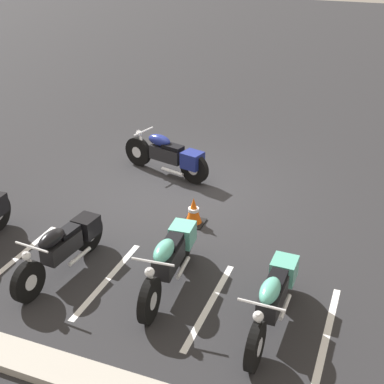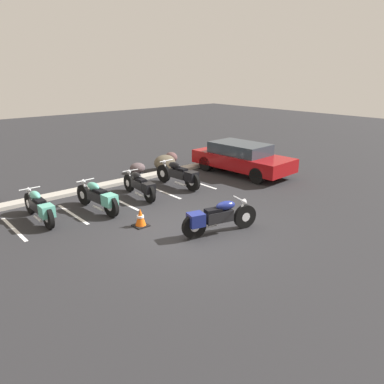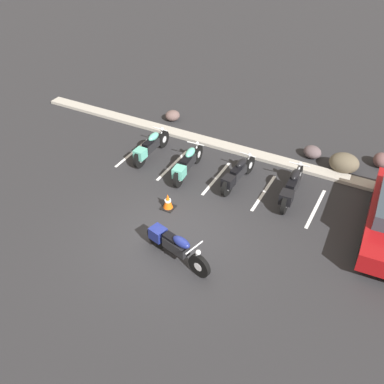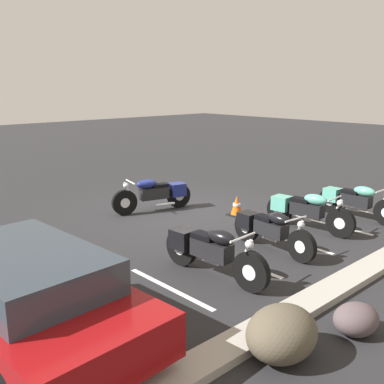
{
  "view_description": "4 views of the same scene",
  "coord_description": "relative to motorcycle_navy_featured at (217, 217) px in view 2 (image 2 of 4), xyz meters",
  "views": [
    {
      "loc": [
        -3.89,
        9.2,
        5.09
      ],
      "look_at": [
        -0.68,
        0.94,
        0.52
      ],
      "focal_mm": 50.0,
      "sensor_mm": 36.0,
      "label": 1
    },
    {
      "loc": [
        -6.1,
        -7.14,
        4.17
      ],
      "look_at": [
        0.93,
        0.96,
        0.69
      ],
      "focal_mm": 35.0,
      "sensor_mm": 36.0,
      "label": 2
    },
    {
      "loc": [
        4.93,
        -7.99,
        8.83
      ],
      "look_at": [
        -0.16,
        1.55,
        0.59
      ],
      "focal_mm": 42.0,
      "sensor_mm": 36.0,
      "label": 3
    },
    {
      "loc": [
        7.67,
        8.64,
        3.32
      ],
      "look_at": [
        0.24,
        0.59,
        0.69
      ],
      "focal_mm": 42.0,
      "sensor_mm": 36.0,
      "label": 4
    }
  ],
  "objects": [
    {
      "name": "ground",
      "position": [
        -0.45,
        0.6,
        -0.47
      ],
      "size": [
        60.0,
        60.0,
        0.0
      ],
      "primitive_type": "plane",
      "color": "#262628"
    },
    {
      "name": "motorcycle_navy_featured",
      "position": [
        0.0,
        0.0,
        0.0
      ],
      "size": [
        2.2,
        0.88,
        0.88
      ],
      "rotation": [
        0.0,
        0.0,
        -0.26
      ],
      "color": "black",
      "rests_on": "ground"
    },
    {
      "name": "parked_bike_0",
      "position": [
        -3.26,
        3.93,
        -0.01
      ],
      "size": [
        0.61,
        2.19,
        0.86
      ],
      "rotation": [
        0.0,
        0.0,
        1.56
      ],
      "color": "black",
      "rests_on": "ground"
    },
    {
      "name": "parked_bike_1",
      "position": [
        -1.57,
        3.59,
        -0.0
      ],
      "size": [
        0.63,
        2.24,
        0.88
      ],
      "rotation": [
        0.0,
        0.0,
        1.65
      ],
      "color": "black",
      "rests_on": "ground"
    },
    {
      "name": "parked_bike_2",
      "position": [
        0.14,
        3.87,
        -0.02
      ],
      "size": [
        0.6,
        2.13,
        0.84
      ],
      "rotation": [
        0.0,
        0.0,
        1.48
      ],
      "color": "black",
      "rests_on": "ground"
    },
    {
      "name": "parked_bike_3",
      "position": [
        1.95,
        3.96,
        0.01
      ],
      "size": [
        0.65,
        2.31,
        0.91
      ],
      "rotation": [
        0.0,
        0.0,
        1.63
      ],
      "color": "black",
      "rests_on": "ground"
    },
    {
      "name": "car_red",
      "position": [
        5.2,
        3.78,
        0.21
      ],
      "size": [
        2.03,
        4.39,
        1.29
      ],
      "rotation": [
        0.0,
        0.0,
        -1.52
      ],
      "color": "black",
      "rests_on": "ground"
    },
    {
      "name": "concrete_curb",
      "position": [
        -0.45,
        5.83,
        -0.41
      ],
      "size": [
        18.0,
        0.5,
        0.12
      ],
      "primitive_type": "cube",
      "color": "#A8A399",
      "rests_on": "ground"
    },
    {
      "name": "landscape_rock_0",
      "position": [
        1.86,
        6.7,
        -0.25
      ],
      "size": [
        0.78,
        0.7,
        0.45
      ],
      "primitive_type": "ellipsoid",
      "rotation": [
        0.0,
        0.0,
        2.86
      ],
      "color": "#544649",
      "rests_on": "ground"
    },
    {
      "name": "landscape_rock_1",
      "position": [
        3.05,
        6.34,
        -0.13
      ],
      "size": [
        1.07,
        0.9,
        0.68
      ],
      "primitive_type": "ellipsoid",
      "rotation": [
        0.0,
        0.0,
        0.08
      ],
      "color": "brown",
      "rests_on": "ground"
    },
    {
      "name": "landscape_rock_3",
      "position": [
        4.14,
        7.28,
        -0.22
      ],
      "size": [
        0.62,
        0.67,
        0.5
      ],
      "primitive_type": "ellipsoid",
      "rotation": [
        0.0,
        0.0,
        0.12
      ],
      "color": "brown",
      "rests_on": "ground"
    },
    {
      "name": "traffic_cone",
      "position": [
        -1.25,
        1.77,
        -0.23
      ],
      "size": [
        0.4,
        0.4,
        0.52
      ],
      "color": "black",
      "rests_on": "ground"
    },
    {
      "name": "stall_line_0",
      "position": [
        -4.03,
        3.9,
        -0.47
      ],
      "size": [
        0.1,
        2.1,
        0.0
      ],
      "primitive_type": "cube",
      "color": "white",
      "rests_on": "ground"
    },
    {
      "name": "stall_line_1",
      "position": [
        -2.32,
        3.9,
        -0.47
      ],
      "size": [
        0.1,
        2.1,
        0.0
      ],
      "primitive_type": "cube",
      "color": "white",
      "rests_on": "ground"
    },
    {
      "name": "stall_line_2",
      "position": [
        -0.61,
        3.9,
        -0.47
      ],
      "size": [
        0.1,
        2.1,
        0.0
      ],
      "primitive_type": "cube",
      "color": "white",
      "rests_on": "ground"
    },
    {
      "name": "stall_line_3",
      "position": [
        1.1,
        3.9,
        -0.47
      ],
      "size": [
        0.1,
        2.1,
        0.0
      ],
      "primitive_type": "cube",
      "color": "white",
      "rests_on": "ground"
    },
    {
      "name": "stall_line_4",
      "position": [
        2.8,
        3.9,
        -0.47
      ],
      "size": [
        0.1,
        2.1,
        0.0
      ],
      "primitive_type": "cube",
      "color": "white",
      "rests_on": "ground"
    }
  ]
}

